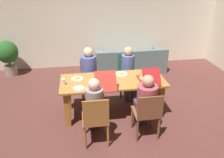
{
  "coord_description": "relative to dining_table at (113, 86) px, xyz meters",
  "views": [
    {
      "loc": [
        -0.64,
        -3.99,
        2.72
      ],
      "look_at": [
        0.0,
        0.1,
        0.74
      ],
      "focal_mm": 36.11,
      "sensor_mm": 36.0,
      "label": 1
    }
  ],
  "objects": [
    {
      "name": "chair_0",
      "position": [
        0.47,
        0.85,
        -0.11
      ],
      "size": [
        0.43,
        0.4,
        0.99
      ],
      "color": "#2B623C",
      "rests_on": "ground"
    },
    {
      "name": "person_3",
      "position": [
        -0.43,
        -0.75,
        0.07
      ],
      "size": [
        0.29,
        0.52,
        1.21
      ],
      "color": "#2D3F3A",
      "rests_on": "ground"
    },
    {
      "name": "chair_1",
      "position": [
        0.47,
        -0.85,
        -0.14
      ],
      "size": [
        0.45,
        0.45,
        0.9
      ],
      "color": "brown",
      "rests_on": "ground"
    },
    {
      "name": "dining_table",
      "position": [
        0.0,
        0.0,
        0.0
      ],
      "size": [
        2.08,
        0.87,
        0.77
      ],
      "color": "#A47032",
      "rests_on": "ground"
    },
    {
      "name": "plate_2",
      "position": [
        0.22,
        0.24,
        0.14
      ],
      "size": [
        0.25,
        0.25,
        0.03
      ],
      "color": "white",
      "rests_on": "dining_table"
    },
    {
      "name": "back_wall",
      "position": [
        0.0,
        2.83,
        0.84
      ],
      "size": [
        7.48,
        0.12,
        2.96
      ],
      "primitive_type": "cube",
      "color": "beige",
      "rests_on": "ground"
    },
    {
      "name": "plate_1",
      "position": [
        -0.68,
        -0.26,
        0.14
      ],
      "size": [
        0.21,
        0.21,
        0.01
      ],
      "color": "white",
      "rests_on": "dining_table"
    },
    {
      "name": "person_1",
      "position": [
        0.47,
        -0.72,
        0.07
      ],
      "size": [
        0.35,
        0.51,
        1.18
      ],
      "color": "#393A49",
      "rests_on": "ground"
    },
    {
      "name": "ground_plane",
      "position": [
        0.0,
        0.0,
        -0.64
      ],
      "size": [
        20.0,
        20.0,
        0.0
      ],
      "primitive_type": "plane",
      "color": "#572E29"
    },
    {
      "name": "pizza_box_0",
      "position": [
        -0.19,
        -0.17,
        0.18
      ],
      "size": [
        0.39,
        0.61,
        0.35
      ],
      "color": "red",
      "rests_on": "dining_table"
    },
    {
      "name": "potted_plant",
      "position": [
        -2.6,
        2.36,
        -0.01
      ],
      "size": [
        0.58,
        0.58,
        1.02
      ],
      "color": "gray",
      "rests_on": "ground"
    },
    {
      "name": "pizza_box_1",
      "position": [
        0.68,
        -0.13,
        0.18
      ],
      "size": [
        0.35,
        0.54,
        0.32
      ],
      "color": "red",
      "rests_on": "dining_table"
    },
    {
      "name": "couch",
      "position": [
        0.87,
        2.15,
        -0.38
      ],
      "size": [
        2.05,
        0.86,
        0.73
      ],
      "color": "slate",
      "rests_on": "ground"
    },
    {
      "name": "person_0",
      "position": [
        0.47,
        0.69,
        0.06
      ],
      "size": [
        0.3,
        0.53,
        1.19
      ],
      "color": "#423F48",
      "rests_on": "ground"
    },
    {
      "name": "person_2",
      "position": [
        -0.43,
        0.72,
        0.09
      ],
      "size": [
        0.34,
        0.51,
        1.23
      ],
      "color": "#312D4C",
      "rests_on": "ground"
    },
    {
      "name": "chair_3",
      "position": [
        -0.43,
        -0.91,
        -0.12
      ],
      "size": [
        0.44,
        0.46,
        0.94
      ],
      "color": "#9C632F",
      "rests_on": "ground"
    },
    {
      "name": "plate_0",
      "position": [
        -0.7,
        0.15,
        0.14
      ],
      "size": [
        0.24,
        0.24,
        0.03
      ],
      "color": "white",
      "rests_on": "dining_table"
    },
    {
      "name": "chair_2",
      "position": [
        -0.43,
        0.84,
        -0.17
      ],
      "size": [
        0.41,
        0.39,
        0.89
      ],
      "color": "#965936",
      "rests_on": "ground"
    },
    {
      "name": "drinking_glass_1",
      "position": [
        0.02,
        0.17,
        0.18
      ],
      "size": [
        0.06,
        0.06,
        0.1
      ],
      "primitive_type": "cylinder",
      "color": "silver",
      "rests_on": "dining_table"
    },
    {
      "name": "drinking_glass_0",
      "position": [
        -0.96,
        -0.06,
        0.19
      ],
      "size": [
        0.07,
        0.07,
        0.12
      ],
      "primitive_type": "cylinder",
      "color": "silver",
      "rests_on": "dining_table"
    }
  ]
}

